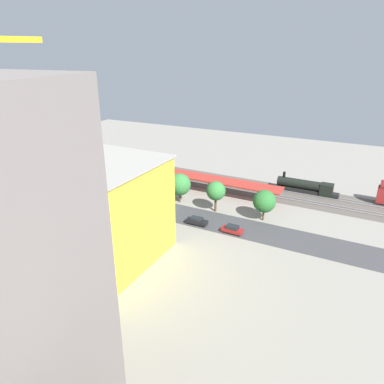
% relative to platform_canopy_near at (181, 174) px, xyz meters
% --- Properties ---
extents(ground_plane, '(168.14, 168.14, 0.00)m').
position_rel_platform_canopy_near_xyz_m(ground_plane, '(-3.74, 12.66, -3.77)').
color(ground_plane, gray).
rests_on(ground_plane, ground).
extents(rail_bed, '(105.49, 16.93, 0.01)m').
position_rel_platform_canopy_near_xyz_m(rail_bed, '(-3.74, -7.76, -3.77)').
color(rail_bed, '#5B544C').
rests_on(rail_bed, ground).
extents(street_asphalt, '(105.34, 12.75, 0.01)m').
position_rel_platform_canopy_near_xyz_m(street_asphalt, '(-3.74, 15.34, -3.77)').
color(street_asphalt, '#424244').
rests_on(street_asphalt, ground).
extents(track_rails, '(105.03, 10.50, 0.12)m').
position_rel_platform_canopy_near_xyz_m(track_rails, '(-3.74, -7.76, -3.59)').
color(track_rails, '#9E9EA8').
rests_on(track_rails, ground).
extents(platform_canopy_near, '(55.47, 7.10, 3.97)m').
position_rel_platform_canopy_near_xyz_m(platform_canopy_near, '(0.00, 0.00, 0.00)').
color(platform_canopy_near, '#B73328').
rests_on(platform_canopy_near, ground).
extents(locomotive, '(15.88, 3.02, 4.81)m').
position_rel_platform_canopy_near_xyz_m(locomotive, '(-32.14, -10.35, -2.10)').
color(locomotive, black).
rests_on(locomotive, ground).
extents(freight_coach_far, '(18.78, 3.75, 6.23)m').
position_rel_platform_canopy_near_xyz_m(freight_coach_far, '(16.51, -5.17, -0.49)').
color(freight_coach_far, black).
rests_on(freight_coach_far, ground).
extents(parked_car_0, '(4.56, 2.10, 1.68)m').
position_rel_platform_canopy_near_xyz_m(parked_car_0, '(-21.60, 18.98, -3.03)').
color(parked_car_0, black).
rests_on(parked_car_0, ground).
extents(parked_car_1, '(4.75, 1.75, 1.64)m').
position_rel_platform_canopy_near_xyz_m(parked_car_1, '(-13.34, 18.64, -3.04)').
color(parked_car_1, black).
rests_on(parked_car_1, ground).
extents(parked_car_2, '(4.37, 2.14, 1.73)m').
position_rel_platform_canopy_near_xyz_m(parked_car_2, '(-5.21, 18.47, -2.99)').
color(parked_car_2, black).
rests_on(parked_car_2, ground).
extents(parked_car_3, '(4.48, 1.85, 1.77)m').
position_rel_platform_canopy_near_xyz_m(parked_car_3, '(2.98, 18.79, -2.99)').
color(parked_car_3, black).
rests_on(parked_car_3, ground).
extents(construction_building, '(36.71, 25.12, 17.56)m').
position_rel_platform_canopy_near_xyz_m(construction_building, '(5.33, 39.04, 5.01)').
color(construction_building, yellow).
rests_on(construction_building, ground).
extents(construction_roof_slab, '(37.33, 25.75, 0.40)m').
position_rel_platform_canopy_near_xyz_m(construction_roof_slab, '(5.33, 39.04, 13.99)').
color(construction_roof_slab, '#ADA89E').
rests_on(construction_roof_slab, construction_building).
extents(box_truck_0, '(9.47, 3.73, 3.60)m').
position_rel_platform_canopy_near_xyz_m(box_truck_0, '(4.48, 23.08, -2.00)').
color(box_truck_0, black).
rests_on(box_truck_0, ground).
extents(street_tree_0, '(5.74, 5.74, 8.22)m').
position_rel_platform_canopy_near_xyz_m(street_tree_0, '(27.85, 11.13, 1.56)').
color(street_tree_0, brown).
rests_on(street_tree_0, ground).
extents(street_tree_1, '(5.42, 5.42, 7.39)m').
position_rel_platform_canopy_near_xyz_m(street_tree_1, '(-4.55, 9.50, 0.90)').
color(street_tree_1, brown).
rests_on(street_tree_1, ground).
extents(street_tree_2, '(5.28, 5.28, 7.53)m').
position_rel_platform_canopy_near_xyz_m(street_tree_2, '(29.71, 10.09, 1.11)').
color(street_tree_2, brown).
rests_on(street_tree_2, ground).
extents(street_tree_3, '(5.03, 5.03, 7.06)m').
position_rel_platform_canopy_near_xyz_m(street_tree_3, '(-25.79, 10.41, 0.77)').
color(street_tree_3, brown).
rests_on(street_tree_3, ground).
extents(street_tree_4, '(4.47, 4.47, 7.37)m').
position_rel_platform_canopy_near_xyz_m(street_tree_4, '(-14.50, 10.66, 1.33)').
color(street_tree_4, brown).
rests_on(street_tree_4, ground).
extents(street_tree_5, '(4.29, 4.29, 7.19)m').
position_rel_platform_canopy_near_xyz_m(street_tree_5, '(-1.88, 10.07, 1.25)').
color(street_tree_5, brown).
rests_on(street_tree_5, ground).
extents(traffic_light, '(0.50, 0.36, 6.80)m').
position_rel_platform_canopy_near_xyz_m(traffic_light, '(10.32, 20.07, 0.72)').
color(traffic_light, '#333333').
rests_on(traffic_light, ground).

